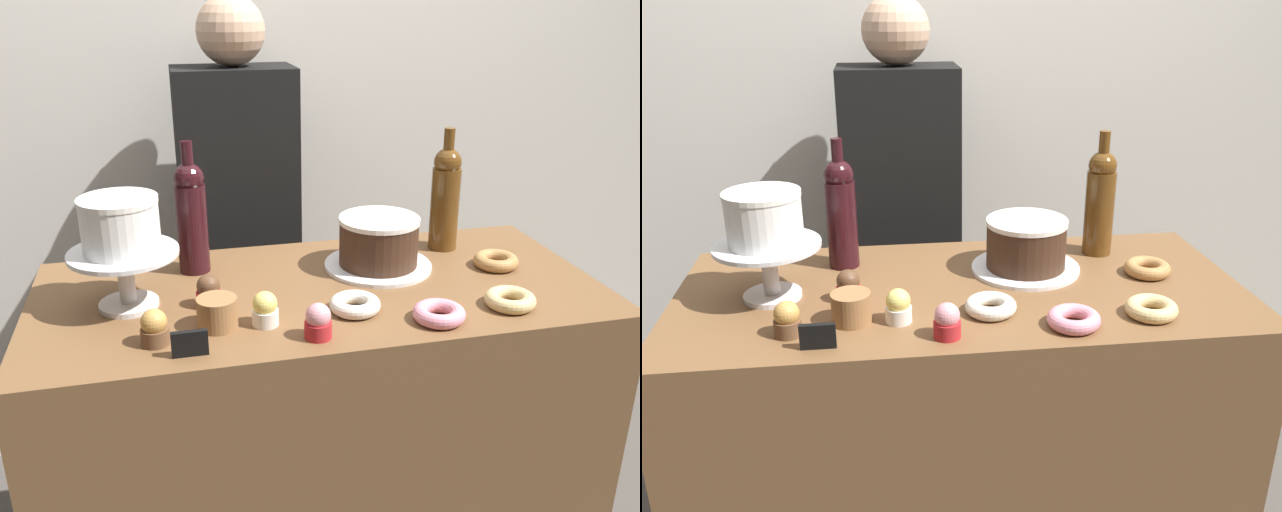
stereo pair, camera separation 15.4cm
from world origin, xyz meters
TOP-DOWN VIEW (x-y plane):
  - back_wall at (0.00, 0.88)m, footprint 6.00×0.05m
  - display_counter at (0.00, 0.00)m, footprint 1.32×0.62m
  - cake_stand_pedestal at (-0.43, 0.00)m, footprint 0.24×0.24m
  - white_layer_cake at (-0.43, 0.00)m, footprint 0.17×0.17m
  - silver_serving_platter at (0.17, 0.09)m, footprint 0.27×0.27m
  - chocolate_round_cake at (0.17, 0.09)m, footprint 0.20×0.20m
  - wine_bottle_dark_red at (-0.28, 0.17)m, footprint 0.08×0.08m
  - wine_bottle_amber at (0.38, 0.18)m, footprint 0.08×0.08m
  - cupcake_chocolate at (-0.26, -0.04)m, footprint 0.06×0.06m
  - cupcake_strawberry at (-0.06, -0.24)m, footprint 0.06×0.06m
  - cupcake_lemon at (-0.15, -0.16)m, footprint 0.06×0.06m
  - cupcake_caramel at (-0.38, -0.19)m, footprint 0.06×0.06m
  - donut_sugar at (0.04, -0.14)m, footprint 0.11×0.11m
  - donut_pink at (0.21, -0.22)m, footprint 0.11×0.11m
  - donut_maple at (0.46, 0.02)m, footprint 0.11×0.11m
  - donut_glazed at (0.38, -0.19)m, footprint 0.11×0.11m
  - cookie_stack at (-0.25, -0.14)m, footprint 0.08×0.08m
  - price_sign_chalkboard at (-0.31, -0.25)m, footprint 0.07×0.01m
  - barista_figure at (-0.11, 0.63)m, footprint 0.36×0.22m

SIDE VIEW (x-z plane):
  - display_counter at x=0.00m, z-range 0.00..0.95m
  - barista_figure at x=-0.11m, z-range 0.04..1.64m
  - silver_serving_platter at x=0.17m, z-range 0.95..0.96m
  - donut_sugar at x=0.04m, z-range 0.95..0.99m
  - donut_pink at x=0.21m, z-range 0.95..0.99m
  - donut_maple at x=0.46m, z-range 0.95..0.99m
  - donut_glazed at x=0.38m, z-range 0.95..0.99m
  - price_sign_chalkboard at x=-0.31m, z-range 0.95..1.01m
  - cookie_stack at x=-0.25m, z-range 0.95..1.02m
  - cupcake_chocolate at x=-0.26m, z-range 0.95..1.03m
  - cupcake_strawberry at x=-0.06m, z-range 0.95..1.03m
  - cupcake_lemon at x=-0.15m, z-range 0.95..1.03m
  - cupcake_caramel at x=-0.38m, z-range 0.95..1.03m
  - chocolate_round_cake at x=0.17m, z-range 0.97..1.09m
  - cake_stand_pedestal at x=-0.43m, z-range 0.98..1.11m
  - wine_bottle_dark_red at x=-0.28m, z-range 0.94..1.26m
  - wine_bottle_amber at x=0.38m, z-range 0.94..1.26m
  - white_layer_cake at x=-0.43m, z-range 1.09..1.21m
  - back_wall at x=0.00m, z-range 0.00..2.60m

